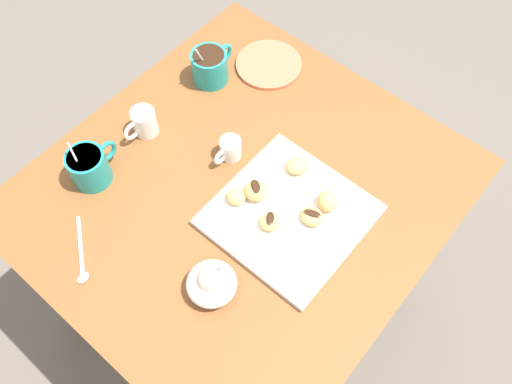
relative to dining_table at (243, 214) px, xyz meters
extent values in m
plane|color=#665B51|center=(0.00, 0.00, -0.59)|extent=(8.00, 8.00, 0.00)
cube|color=brown|center=(0.00, 0.00, 0.11)|extent=(0.94, 0.87, 0.04)
cube|color=brown|center=(0.41, -0.38, -0.25)|extent=(0.07, 0.07, 0.68)
cube|color=brown|center=(-0.41, 0.38, -0.25)|extent=(0.07, 0.07, 0.68)
cube|color=brown|center=(0.41, 0.38, -0.25)|extent=(0.07, 0.07, 0.68)
cube|color=white|center=(0.01, -0.13, 0.14)|extent=(0.32, 0.32, 0.02)
cylinder|color=teal|center=(-0.20, 0.29, 0.17)|extent=(0.09, 0.09, 0.09)
torus|color=teal|center=(-0.15, 0.29, 0.18)|extent=(0.06, 0.01, 0.06)
cylinder|color=#331E11|center=(-0.20, 0.29, 0.21)|extent=(0.08, 0.08, 0.01)
cylinder|color=silver|center=(-0.22, 0.29, 0.21)|extent=(0.02, 0.05, 0.11)
cylinder|color=teal|center=(0.20, 0.29, 0.17)|extent=(0.09, 0.09, 0.09)
torus|color=teal|center=(0.26, 0.29, 0.18)|extent=(0.06, 0.01, 0.06)
cylinder|color=#331E11|center=(0.20, 0.29, 0.21)|extent=(0.08, 0.08, 0.01)
cylinder|color=silver|center=(0.19, 0.29, 0.21)|extent=(0.04, 0.01, 0.11)
cylinder|color=white|center=(-0.03, 0.29, 0.17)|extent=(0.06, 0.06, 0.07)
cone|color=white|center=(0.00, 0.29, 0.19)|extent=(0.02, 0.02, 0.02)
torus|color=white|center=(-0.07, 0.29, 0.17)|extent=(0.05, 0.01, 0.05)
cylinder|color=white|center=(-0.03, 0.29, 0.20)|extent=(0.05, 0.05, 0.01)
ellipsoid|color=white|center=(-0.23, -0.11, 0.16)|extent=(0.11, 0.11, 0.06)
sphere|color=beige|center=(-0.23, -0.11, 0.18)|extent=(0.06, 0.06, 0.06)
ellipsoid|color=green|center=(-0.21, -0.11, 0.20)|extent=(0.03, 0.02, 0.01)
cylinder|color=white|center=(0.05, 0.08, 0.16)|extent=(0.05, 0.05, 0.05)
cone|color=white|center=(0.08, 0.08, 0.17)|extent=(0.02, 0.02, 0.02)
torus|color=white|center=(0.02, 0.08, 0.16)|extent=(0.04, 0.01, 0.04)
cylinder|color=#381E11|center=(0.05, 0.08, 0.18)|extent=(0.04, 0.04, 0.01)
cylinder|color=#E5704C|center=(0.34, 0.20, 0.13)|extent=(0.18, 0.18, 0.01)
cube|color=silver|center=(-0.34, 0.17, 0.13)|extent=(0.10, 0.13, 0.00)
ellipsoid|color=silver|center=(-0.39, 0.11, 0.13)|extent=(0.03, 0.02, 0.01)
ellipsoid|color=#E5B260|center=(-0.04, -0.02, 0.16)|extent=(0.05, 0.05, 0.03)
ellipsoid|color=#E5B260|center=(0.03, -0.18, 0.16)|extent=(0.05, 0.05, 0.03)
ellipsoid|color=#381E11|center=(0.03, -0.18, 0.18)|extent=(0.03, 0.04, 0.00)
ellipsoid|color=#E5B260|center=(-0.04, -0.12, 0.16)|extent=(0.06, 0.06, 0.03)
ellipsoid|color=#381E11|center=(-0.04, -0.12, 0.18)|extent=(0.04, 0.03, 0.00)
ellipsoid|color=#E5B260|center=(0.00, -0.04, 0.17)|extent=(0.07, 0.07, 0.04)
ellipsoid|color=#381E11|center=(0.00, -0.04, 0.19)|extent=(0.04, 0.04, 0.00)
ellipsoid|color=#E5B260|center=(0.12, -0.07, 0.16)|extent=(0.07, 0.07, 0.03)
ellipsoid|color=#E5B260|center=(0.08, -0.18, 0.17)|extent=(0.07, 0.07, 0.04)
camera|label=1|loc=(-0.47, -0.44, 1.20)|focal=37.44mm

